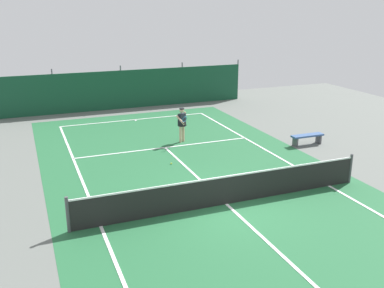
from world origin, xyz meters
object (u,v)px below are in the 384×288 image
(parked_car, at_px, (64,93))
(tennis_player, at_px, (182,122))
(tennis_net, at_px, (227,190))
(tennis_ball_near_player, at_px, (171,163))
(courtside_bench, at_px, (307,137))

(parked_car, bearing_deg, tennis_player, 108.40)
(tennis_net, relative_size, parked_car, 2.34)
(tennis_net, distance_m, parked_car, 17.57)
(tennis_ball_near_player, height_order, parked_car, parked_car)
(tennis_net, bearing_deg, tennis_player, 81.47)
(parked_car, height_order, courtside_bench, parked_car)
(tennis_net, height_order, tennis_ball_near_player, tennis_net)
(tennis_ball_near_player, bearing_deg, parked_car, 102.33)
(tennis_net, bearing_deg, tennis_ball_near_player, 96.03)
(courtside_bench, bearing_deg, tennis_net, -145.17)
(parked_car, bearing_deg, tennis_net, 96.35)
(tennis_player, height_order, tennis_ball_near_player, tennis_player)
(tennis_net, distance_m, courtside_bench, 7.69)
(tennis_ball_near_player, relative_size, courtside_bench, 0.04)
(tennis_net, distance_m, tennis_player, 7.06)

